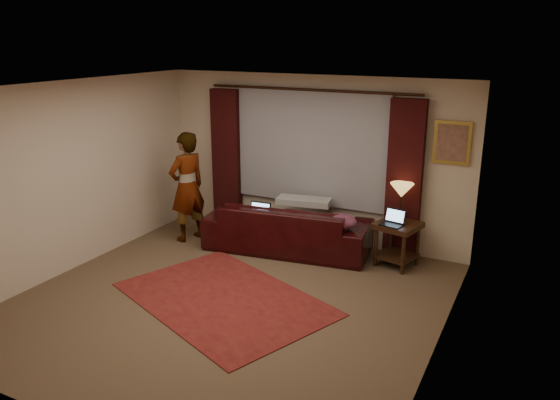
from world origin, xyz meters
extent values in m
cube|color=brown|center=(0.00, 0.00, -0.01)|extent=(5.00, 5.00, 0.01)
cube|color=silver|center=(0.00, 0.00, 2.60)|extent=(5.00, 5.00, 0.02)
cube|color=beige|center=(0.00, 2.50, 1.30)|extent=(5.00, 0.02, 2.60)
cube|color=beige|center=(0.00, -2.50, 1.30)|extent=(5.00, 0.02, 2.60)
cube|color=beige|center=(-2.50, 0.00, 1.30)|extent=(0.02, 5.00, 2.60)
cube|color=beige|center=(2.50, 0.00, 1.30)|extent=(0.02, 5.00, 2.60)
cube|color=gray|center=(0.00, 2.44, 1.50)|extent=(2.50, 0.05, 1.80)
cube|color=black|center=(-1.50, 2.39, 1.18)|extent=(0.50, 0.14, 2.30)
cube|color=black|center=(1.50, 2.39, 1.18)|extent=(0.50, 0.14, 2.30)
cylinder|color=black|center=(0.00, 2.39, 2.38)|extent=(0.04, 0.04, 3.40)
cube|color=#B1913B|center=(2.10, 2.47, 1.75)|extent=(0.50, 0.04, 0.60)
imported|color=black|center=(-0.11, 1.86, 0.50)|extent=(2.60, 1.41, 1.00)
cube|color=#9F9D98|center=(0.06, 2.09, 1.00)|extent=(0.86, 0.47, 0.10)
ellipsoid|color=brown|center=(0.77, 1.79, 0.60)|extent=(0.59, 0.51, 0.21)
cube|color=maroon|center=(-0.09, 0.01, 0.01)|extent=(3.09, 2.61, 0.01)
cube|color=black|center=(1.55, 2.01, 0.32)|extent=(0.67, 0.67, 0.64)
imported|color=#9F9D98|center=(-1.71, 1.54, 0.87)|extent=(0.65, 0.65, 1.75)
camera|label=1|loc=(3.32, -5.17, 3.17)|focal=35.00mm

